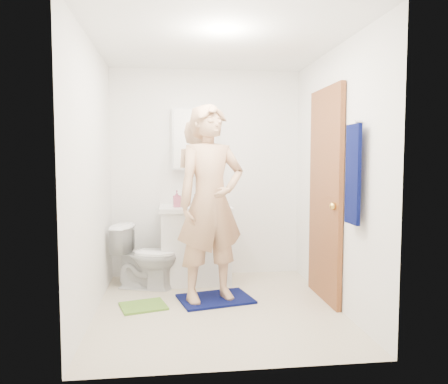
{
  "coord_description": "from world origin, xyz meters",
  "views": [
    {
      "loc": [
        -0.42,
        -3.91,
        1.38
      ],
      "look_at": [
        0.09,
        0.25,
        1.05
      ],
      "focal_mm": 35.0,
      "sensor_mm": 36.0,
      "label": 1
    }
  ],
  "objects_px": {
    "vanity_cabinet": "(196,246)",
    "soap_dispenser": "(177,199)",
    "medicine_cabinet": "(194,139)",
    "towel": "(353,174)",
    "toilet": "(146,256)",
    "man": "(211,203)",
    "toothbrush_cup": "(204,201)"
  },
  "relations": [
    {
      "from": "toilet",
      "to": "soap_dispenser",
      "type": "bearing_deg",
      "value": -54.22
    },
    {
      "from": "towel",
      "to": "toothbrush_cup",
      "type": "relative_size",
      "value": 6.68
    },
    {
      "from": "toilet",
      "to": "soap_dispenser",
      "type": "distance_m",
      "value": 0.7
    },
    {
      "from": "vanity_cabinet",
      "to": "medicine_cabinet",
      "type": "relative_size",
      "value": 1.14
    },
    {
      "from": "vanity_cabinet",
      "to": "towel",
      "type": "bearing_deg",
      "value": -51.53
    },
    {
      "from": "towel",
      "to": "man",
      "type": "height_order",
      "value": "man"
    },
    {
      "from": "vanity_cabinet",
      "to": "medicine_cabinet",
      "type": "height_order",
      "value": "medicine_cabinet"
    },
    {
      "from": "toilet",
      "to": "man",
      "type": "xyz_separation_m",
      "value": [
        0.65,
        -0.53,
        0.62
      ]
    },
    {
      "from": "vanity_cabinet",
      "to": "towel",
      "type": "distance_m",
      "value": 2.08
    },
    {
      "from": "medicine_cabinet",
      "to": "toilet",
      "type": "bearing_deg",
      "value": -142.53
    },
    {
      "from": "toilet",
      "to": "man",
      "type": "height_order",
      "value": "man"
    },
    {
      "from": "vanity_cabinet",
      "to": "toilet",
      "type": "xyz_separation_m",
      "value": [
        -0.54,
        -0.19,
        -0.06
      ]
    },
    {
      "from": "medicine_cabinet",
      "to": "soap_dispenser",
      "type": "height_order",
      "value": "medicine_cabinet"
    },
    {
      "from": "toothbrush_cup",
      "to": "soap_dispenser",
      "type": "bearing_deg",
      "value": -149.03
    },
    {
      "from": "vanity_cabinet",
      "to": "soap_dispenser",
      "type": "relative_size",
      "value": 4.42
    },
    {
      "from": "man",
      "to": "soap_dispenser",
      "type": "bearing_deg",
      "value": 96.95
    },
    {
      "from": "toilet",
      "to": "soap_dispenser",
      "type": "xyz_separation_m",
      "value": [
        0.34,
        0.11,
        0.6
      ]
    },
    {
      "from": "towel",
      "to": "toothbrush_cup",
      "type": "distance_m",
      "value": 1.95
    },
    {
      "from": "medicine_cabinet",
      "to": "toilet",
      "type": "relative_size",
      "value": 1.03
    },
    {
      "from": "medicine_cabinet",
      "to": "soap_dispenser",
      "type": "xyz_separation_m",
      "value": [
        -0.2,
        -0.3,
        -0.66
      ]
    },
    {
      "from": "toilet",
      "to": "man",
      "type": "relative_size",
      "value": 0.36
    },
    {
      "from": "toothbrush_cup",
      "to": "man",
      "type": "bearing_deg",
      "value": -90.21
    },
    {
      "from": "toothbrush_cup",
      "to": "man",
      "type": "height_order",
      "value": "man"
    },
    {
      "from": "toothbrush_cup",
      "to": "vanity_cabinet",
      "type": "bearing_deg",
      "value": -135.01
    },
    {
      "from": "medicine_cabinet",
      "to": "toilet",
      "type": "distance_m",
      "value": 1.43
    },
    {
      "from": "toilet",
      "to": "toothbrush_cup",
      "type": "bearing_deg",
      "value": -47.76
    },
    {
      "from": "towel",
      "to": "medicine_cabinet",
      "type": "bearing_deg",
      "value": 124.61
    },
    {
      "from": "vanity_cabinet",
      "to": "toothbrush_cup",
      "type": "relative_size",
      "value": 6.68
    },
    {
      "from": "soap_dispenser",
      "to": "man",
      "type": "distance_m",
      "value": 0.71
    },
    {
      "from": "medicine_cabinet",
      "to": "towel",
      "type": "distance_m",
      "value": 2.11
    },
    {
      "from": "soap_dispenser",
      "to": "toothbrush_cup",
      "type": "height_order",
      "value": "soap_dispenser"
    },
    {
      "from": "vanity_cabinet",
      "to": "soap_dispenser",
      "type": "bearing_deg",
      "value": -158.9
    }
  ]
}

